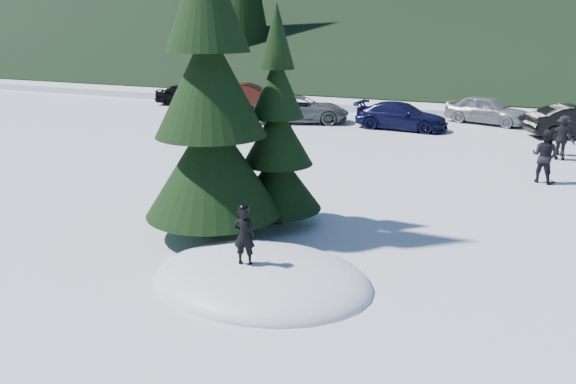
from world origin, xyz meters
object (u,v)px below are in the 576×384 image
at_px(adult_1, 562,139).
at_px(car_2, 302,109).
at_px(car_0, 186,94).
at_px(spruce_short, 277,142).
at_px(adult_0, 545,156).
at_px(child_skier, 244,236).
at_px(car_4, 487,110).
at_px(car_1, 249,96).
at_px(spruce_tall, 210,96).
at_px(car_3, 401,116).
at_px(adult_2, 563,136).

height_order(adult_1, car_2, adult_1).
bearing_deg(adult_1, car_0, -6.83).
distance_m(spruce_short, car_2, 15.60).
relative_size(adult_0, car_0, 0.45).
bearing_deg(child_skier, car_4, -109.78).
bearing_deg(car_1, spruce_tall, -170.73).
height_order(child_skier, car_3, child_skier).
bearing_deg(spruce_tall, car_4, 78.20).
xyz_separation_m(spruce_short, car_4, (3.07, 18.07, -1.39)).
height_order(car_2, car_4, car_4).
height_order(spruce_tall, car_1, spruce_tall).
bearing_deg(car_1, adult_1, -130.10).
distance_m(spruce_tall, car_3, 16.28).
xyz_separation_m(spruce_tall, child_skier, (2.03, -2.14, -2.28)).
bearing_deg(car_3, car_4, -43.38).
xyz_separation_m(spruce_tall, car_2, (-4.68, 15.85, -2.64)).
relative_size(spruce_tall, car_0, 2.24).
height_order(spruce_tall, adult_2, spruce_tall).
xyz_separation_m(car_3, car_4, (3.57, 3.42, 0.07)).
height_order(spruce_tall, car_3, spruce_tall).
relative_size(spruce_tall, adult_2, 5.58).
relative_size(adult_0, adult_2, 1.12).
height_order(child_skier, adult_2, child_skier).
height_order(spruce_tall, adult_0, spruce_tall).
xyz_separation_m(child_skier, adult_2, (5.52, 15.16, -0.27)).
xyz_separation_m(adult_0, adult_1, (0.52, 3.69, -0.07)).
relative_size(adult_1, car_2, 0.32).
bearing_deg(car_3, adult_0, -136.53).
height_order(adult_2, car_1, adult_2).
bearing_deg(car_3, adult_2, -110.34).
bearing_deg(spruce_short, spruce_tall, -125.54).
relative_size(child_skier, car_2, 0.23).
relative_size(adult_1, car_0, 0.41).
height_order(adult_1, car_3, adult_1).
bearing_deg(car_4, car_0, 109.08).
distance_m(adult_0, adult_2, 4.59).
bearing_deg(car_2, car_3, -110.21).
height_order(spruce_short, car_3, spruce_short).
relative_size(spruce_tall, car_1, 1.93).
height_order(spruce_tall, car_0, spruce_tall).
height_order(spruce_tall, spruce_short, spruce_tall).
relative_size(spruce_tall, spruce_short, 1.60).
xyz_separation_m(child_skier, car_1, (-11.74, 21.52, -0.31)).
height_order(adult_1, adult_2, adult_1).
bearing_deg(car_4, adult_1, -137.34).
bearing_deg(car_1, car_4, -107.00).
bearing_deg(car_0, adult_2, -124.14).
bearing_deg(adult_0, car_2, -8.98).
height_order(adult_2, car_3, adult_2).
xyz_separation_m(car_0, car_4, (18.09, 0.51, 0.06)).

